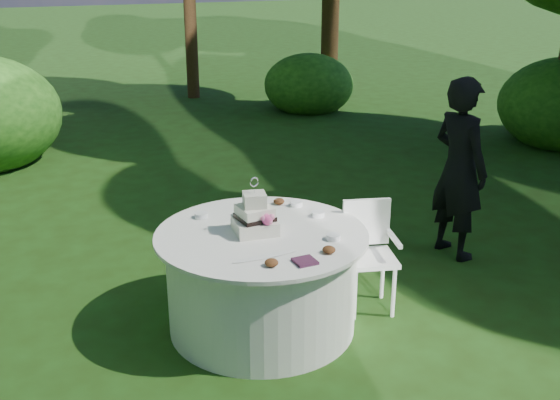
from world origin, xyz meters
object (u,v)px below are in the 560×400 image
object	(u,v)px
guest	(459,169)
chair	(369,246)
table	(262,280)
cake	(255,218)
napkins	(305,261)

from	to	relation	value
guest	chair	bearing A→B (deg)	106.71
table	guest	bearing A→B (deg)	11.62
table	cake	distance (m)	0.50
napkins	guest	size ratio (longest dim) A/B	0.08
napkins	table	size ratio (longest dim) A/B	0.09
napkins	chair	world-z (taller)	chair
table	cake	size ratio (longest dim) A/B	3.70
napkins	guest	bearing A→B (deg)	25.95
chair	guest	bearing A→B (deg)	21.41
napkins	cake	bearing A→B (deg)	98.65
guest	cake	xyz separation A→B (m)	(-2.20, -0.42, 0.04)
guest	chair	xyz separation A→B (m)	(-1.27, -0.50, -0.33)
napkins	table	xyz separation A→B (m)	(-0.06, 0.58, -0.39)
cake	chair	bearing A→B (deg)	-5.09
napkins	chair	size ratio (longest dim) A/B	0.16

